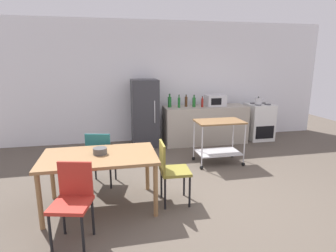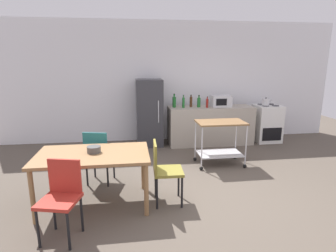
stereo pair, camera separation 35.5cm
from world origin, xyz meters
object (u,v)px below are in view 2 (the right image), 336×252
object	(u,v)px
stove_oven	(267,123)
microwave	(221,101)
dining_table	(93,159)
kitchen_cart	(220,136)
bottle_soda	(199,102)
chair_olive	(164,168)
fruit_bowl	(94,149)
bottle_sesame_oil	(191,102)
chair_teal	(98,153)
bottle_vinegar	(207,103)
kettle	(266,102)
chair_red	(61,194)
bottle_olive_oil	(174,102)
refrigerator	(149,113)
bottle_soy_sauce	(183,102)

from	to	relation	value
stove_oven	microwave	bearing A→B (deg)	-179.89
dining_table	kitchen_cart	world-z (taller)	kitchen_cart
bottle_soda	kitchen_cart	bearing A→B (deg)	-86.49
chair_olive	fruit_bowl	distance (m)	0.98
bottle_sesame_oil	fruit_bowl	size ratio (longest dim) A/B	1.55
chair_teal	bottle_vinegar	xyz separation A→B (m)	(2.30, 1.85, 0.49)
kitchen_cart	kettle	xyz separation A→B (m)	(1.54, 1.31, 0.43)
dining_table	bottle_soda	bearing A→B (deg)	51.03
dining_table	fruit_bowl	size ratio (longest dim) A/B	8.15
bottle_sesame_oil	kettle	bearing A→B (deg)	-4.36
chair_red	bottle_olive_oil	world-z (taller)	bottle_olive_oil
bottle_olive_oil	fruit_bowl	distance (m)	3.08
refrigerator	bottle_soy_sauce	bearing A→B (deg)	-10.65
chair_teal	bottle_sesame_oil	size ratio (longest dim) A/B	3.12
chair_olive	chair_teal	world-z (taller)	same
chair_teal	stove_oven	size ratio (longest dim) A/B	0.97
bottle_soda	refrigerator	bearing A→B (deg)	174.24
dining_table	microwave	world-z (taller)	microwave
chair_red	bottle_olive_oil	bearing A→B (deg)	76.05
bottle_soda	chair_red	bearing A→B (deg)	-125.81
bottle_vinegar	microwave	world-z (taller)	microwave
chair_red	kitchen_cart	bearing A→B (deg)	52.44
stove_oven	bottle_vinegar	distance (m)	1.67
refrigerator	bottle_soda	world-z (taller)	refrigerator
stove_oven	kitchen_cart	distance (m)	2.18
chair_olive	microwave	bearing A→B (deg)	-29.66
stove_oven	bottle_soda	size ratio (longest dim) A/B	3.25
dining_table	chair_red	world-z (taller)	chair_red
dining_table	stove_oven	world-z (taller)	stove_oven
chair_teal	kitchen_cart	distance (m)	2.28
kitchen_cart	bottle_olive_oil	bearing A→B (deg)	114.49
chair_teal	kitchen_cart	xyz separation A→B (m)	(2.21, 0.56, 0.05)
chair_teal	bottle_soy_sauce	distance (m)	2.64
chair_teal	microwave	world-z (taller)	microwave
stove_oven	refrigerator	bearing A→B (deg)	178.40
chair_olive	bottle_soy_sauce	xyz separation A→B (m)	(0.80, 2.67, 0.51)
bottle_soda	fruit_bowl	xyz separation A→B (m)	(-2.11, -2.59, -0.22)
chair_olive	bottle_soy_sauce	distance (m)	2.84
dining_table	refrigerator	xyz separation A→B (m)	(0.97, 2.73, 0.10)
dining_table	chair_olive	size ratio (longest dim) A/B	1.69
refrigerator	microwave	distance (m)	1.72
bottle_soy_sauce	bottle_vinegar	bearing A→B (deg)	-5.29
bottle_olive_oil	bottle_soda	world-z (taller)	bottle_olive_oil
kitchen_cart	bottle_vinegar	size ratio (longest dim) A/B	3.56
dining_table	kitchen_cart	xyz separation A→B (m)	(2.20, 1.25, -0.10)
microwave	fruit_bowl	xyz separation A→B (m)	(-2.65, -2.62, -0.24)
stove_oven	kettle	world-z (taller)	kettle
chair_teal	bottle_vinegar	distance (m)	3.00
bottle_sesame_oil	kettle	size ratio (longest dim) A/B	1.19
bottle_olive_oil	bottle_vinegar	size ratio (longest dim) A/B	1.23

